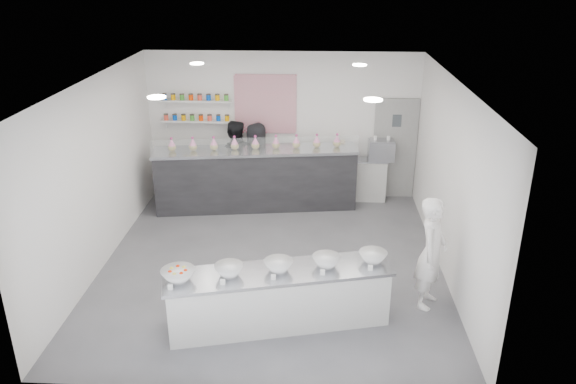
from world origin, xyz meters
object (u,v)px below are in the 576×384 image
object	(u,v)px
prep_counter	(279,298)
back_bar	(256,179)
espresso_ledge	(357,179)
staff_right	(257,163)
espresso_machine	(381,150)
staff_left	(235,161)
woman_prep	(432,253)

from	to	relation	value
prep_counter	back_bar	world-z (taller)	back_bar
espresso_ledge	staff_right	bearing A→B (deg)	-175.00
espresso_machine	staff_left	bearing A→B (deg)	-176.52
espresso_ledge	staff_left	size ratio (longest dim) A/B	0.69
espresso_machine	staff_right	world-z (taller)	staff_right
staff_right	staff_left	bearing A→B (deg)	11.59
espresso_ledge	staff_left	xyz separation A→B (m)	(-2.51, -0.18, 0.41)
staff_right	prep_counter	bearing A→B (deg)	111.28
espresso_ledge	woman_prep	xyz separation A→B (m)	(0.78, -3.85, 0.39)
staff_left	staff_right	distance (m)	0.45
woman_prep	back_bar	bearing A→B (deg)	64.54
staff_left	staff_right	world-z (taller)	staff_left
woman_prep	staff_right	size ratio (longest dim) A/B	1.00
prep_counter	espresso_ledge	bearing A→B (deg)	59.94
woman_prep	staff_left	distance (m)	4.93
back_bar	prep_counter	bearing A→B (deg)	-87.42
woman_prep	staff_left	size ratio (longest dim) A/B	0.98
espresso_machine	woman_prep	bearing A→B (deg)	-85.12
espresso_machine	prep_counter	bearing A→B (deg)	-111.83
espresso_ledge	espresso_machine	size ratio (longest dim) A/B	2.27
staff_left	prep_counter	bearing A→B (deg)	105.13
espresso_machine	staff_right	bearing A→B (deg)	-175.90
espresso_machine	staff_left	xyz separation A→B (m)	(-2.96, -0.18, -0.23)
espresso_ledge	staff_right	world-z (taller)	staff_right
prep_counter	espresso_ledge	size ratio (longest dim) A/B	2.56
espresso_machine	woman_prep	distance (m)	3.87
prep_counter	staff_right	distance (m)	4.35
staff_left	staff_right	size ratio (longest dim) A/B	1.03
staff_right	espresso_ledge	bearing A→B (deg)	-163.41
prep_counter	woman_prep	distance (m)	2.24
back_bar	staff_right	xyz separation A→B (m)	(-0.02, 0.35, 0.21)
woman_prep	prep_counter	bearing A→B (deg)	130.02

